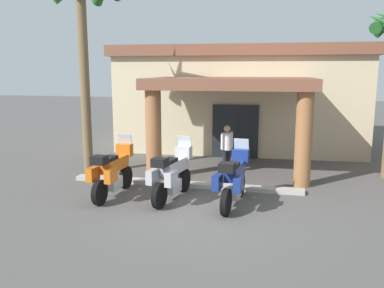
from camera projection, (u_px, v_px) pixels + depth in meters
name	position (u px, v px, depth m)	size (l,w,h in m)	color
ground_plane	(203.00, 209.00, 10.01)	(80.00, 80.00, 0.00)	#514F4C
motel_building	(242.00, 96.00, 18.77)	(10.91, 11.56, 4.42)	beige
motorcycle_orange	(113.00, 172.00, 10.90)	(0.72, 2.21, 1.61)	black
motorcycle_silver	(172.00, 174.00, 10.61)	(0.83, 2.21, 1.61)	black
motorcycle_blue	(234.00, 179.00, 10.13)	(0.74, 2.21, 1.61)	black
pedestrian	(227.00, 146.00, 13.35)	(0.35, 0.44, 1.62)	black
palm_tree_roadside	(81.00, 13.00, 12.58)	(2.58, 2.66, 6.82)	brown
curb_strip	(184.00, 184.00, 11.99)	(6.97, 0.36, 0.12)	#ADA89E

